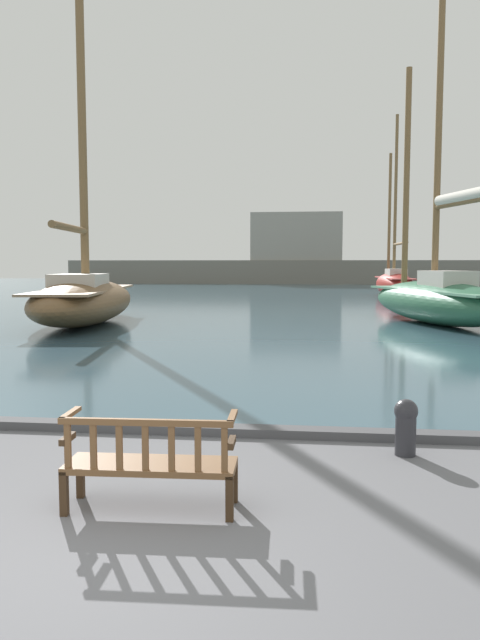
# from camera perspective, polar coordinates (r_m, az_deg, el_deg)

# --- Properties ---
(ground_plane) EXTENTS (160.00, 160.00, 0.00)m
(ground_plane) POSITION_cam_1_polar(r_m,az_deg,el_deg) (5.28, -16.13, -21.05)
(ground_plane) COLOR slate
(harbor_water) EXTENTS (100.00, 80.00, 0.08)m
(harbor_water) POSITION_cam_1_polar(r_m,az_deg,el_deg) (48.44, 4.51, 2.50)
(harbor_water) COLOR #385666
(harbor_water) RESTS_ON ground
(quay_edge_kerb) EXTENTS (40.00, 0.30, 0.12)m
(quay_edge_kerb) POSITION_cam_1_polar(r_m,az_deg,el_deg) (8.71, -6.12, -9.84)
(quay_edge_kerb) COLOR #4C4C50
(quay_edge_kerb) RESTS_ON ground
(park_bench) EXTENTS (1.62, 0.58, 0.92)m
(park_bench) POSITION_cam_1_polar(r_m,az_deg,el_deg) (6.03, -8.21, -12.68)
(park_bench) COLOR #3D2A19
(park_bench) RESTS_ON ground
(sailboat_mid_port) EXTENTS (4.35, 10.36, 12.09)m
(sailboat_mid_port) POSITION_cam_1_polar(r_m,az_deg,el_deg) (23.65, -14.06, 2.01)
(sailboat_mid_port) COLOR brown
(sailboat_mid_port) RESTS_ON harbor_water
(sailboat_nearest_port) EXTENTS (2.40, 8.49, 11.87)m
(sailboat_nearest_port) POSITION_cam_1_polar(r_m,az_deg,el_deg) (42.54, 13.92, 3.41)
(sailboat_nearest_port) COLOR maroon
(sailboat_nearest_port) RESTS_ON harbor_water
(sailboat_far_port) EXTENTS (5.07, 9.91, 13.02)m
(sailboat_far_port) POSITION_cam_1_polar(r_m,az_deg,el_deg) (24.19, 17.60, 2.21)
(sailboat_far_port) COLOR #2D6647
(sailboat_far_port) RESTS_ON harbor_water
(mooring_bollard) EXTENTS (0.29, 0.29, 0.69)m
(mooring_bollard) POSITION_cam_1_polar(r_m,az_deg,el_deg) (7.88, 14.92, -9.18)
(mooring_bollard) COLOR #2D2D33
(mooring_bollard) RESTS_ON ground
(far_breakwater) EXTENTS (50.37, 2.40, 7.74)m
(far_breakwater) POSITION_cam_1_polar(r_m,az_deg,el_deg) (67.78, 5.17, 5.13)
(far_breakwater) COLOR slate
(far_breakwater) RESTS_ON ground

